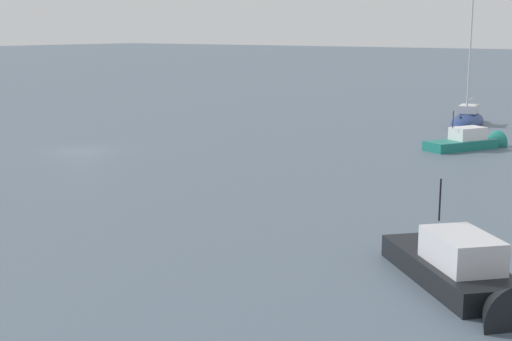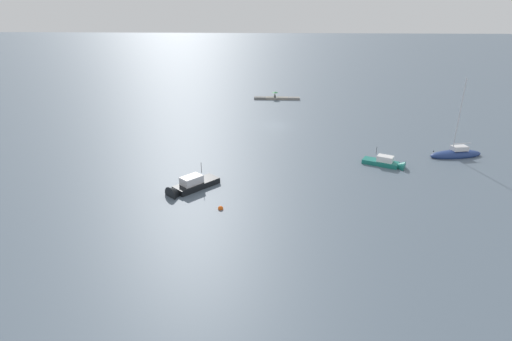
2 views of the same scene
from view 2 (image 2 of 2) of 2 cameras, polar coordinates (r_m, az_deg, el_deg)
The scene contains 8 objects.
ground_plane at distance 73.95m, azimuth 2.90°, elevation 6.45°, with size 500.00×500.00×0.00m, color slate.
seawall_pier at distance 94.66m, azimuth 2.97°, elevation 10.20°, with size 10.50×1.49×0.53m.
person_seated_grey_left at distance 94.43m, azimuth 2.70°, elevation 10.49°, with size 0.47×0.65×0.73m.
umbrella_open_green at distance 94.35m, azimuth 2.70°, elevation 11.03°, with size 1.47×1.47×1.31m.
sailboat_navy_far at distance 65.00m, azimuth 26.47°, elevation 2.12°, with size 8.12×3.81×11.67m.
motorboat_teal_mid at distance 57.63m, azimuth 18.09°, elevation 0.93°, with size 5.74×4.00×3.12m.
motorboat_black_far at distance 48.31m, azimuth -9.45°, elevation -2.33°, with size 5.96×6.31×3.73m.
mooring_buoy_near at distance 43.64m, azimuth -5.04°, elevation -5.37°, with size 0.57×0.57×0.57m.
Camera 2 is at (0.03, 71.06, 20.47)m, focal length 28.23 mm.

